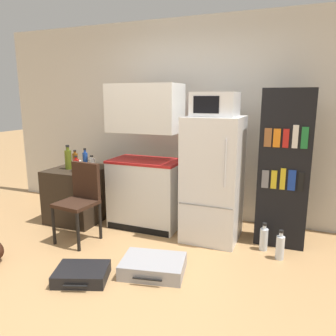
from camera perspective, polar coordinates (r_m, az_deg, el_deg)
ground_plane at (r=3.14m, az=-8.31°, el=-19.23°), size 24.00×24.00×0.00m
wall_back at (r=4.47m, az=6.57°, el=8.16°), size 6.40×0.10×2.65m
side_table at (r=4.61m, az=-15.08°, el=-4.31°), size 0.67×0.78×0.71m
kitchen_hutch at (r=4.12m, az=-3.89°, el=0.78°), size 0.89×0.55×1.79m
refrigerator at (r=3.80m, az=7.85°, el=-1.90°), size 0.63×0.66×1.43m
microwave at (r=3.69m, az=8.23°, el=10.93°), size 0.47×0.45×0.26m
bookshelf at (r=3.82m, az=19.57°, el=-0.11°), size 0.53×0.33×1.73m
bottle_ketchup_red at (r=4.31m, az=-15.68°, el=0.51°), size 0.07×0.07×0.20m
bottle_olive_oil at (r=4.48m, az=-16.99°, el=1.51°), size 0.09×0.09×0.32m
bottle_blue_soda at (r=4.46m, az=-14.21°, el=1.37°), size 0.07×0.07×0.27m
bottle_milk_white at (r=4.41m, az=-13.11°, el=0.79°), size 0.08×0.08×0.18m
bottle_amber_beer at (r=4.71m, az=-15.87°, el=1.54°), size 0.08×0.08×0.21m
bowl at (r=4.88m, az=-15.56°, el=1.03°), size 0.12×0.12×0.03m
chair at (r=3.90m, az=-14.90°, el=-4.57°), size 0.44×0.44×0.90m
suitcase_large_flat at (r=3.24m, az=-2.60°, el=-16.69°), size 0.66×0.54×0.14m
suitcase_small_flat at (r=3.23m, az=-14.78°, el=-17.43°), size 0.56×0.50×0.12m
water_bottle_front at (r=3.63m, az=18.94°, el=-12.88°), size 0.09×0.09×0.32m
water_bottle_middle at (r=3.78m, az=16.33°, el=-11.73°), size 0.09×0.09×0.31m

